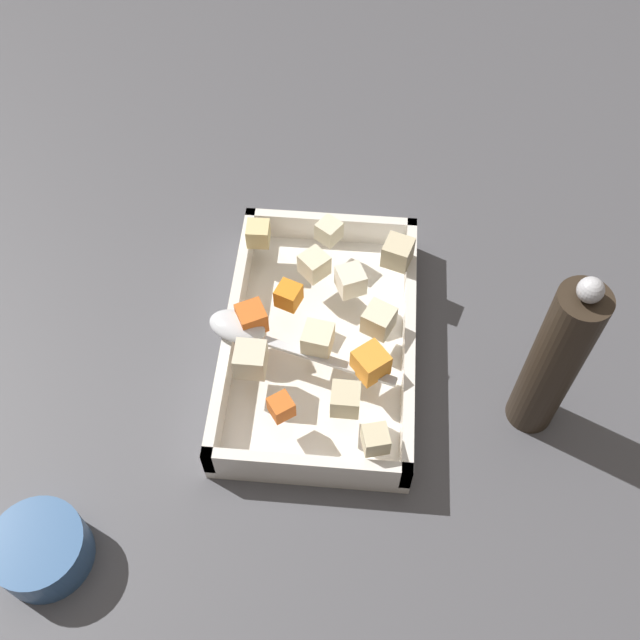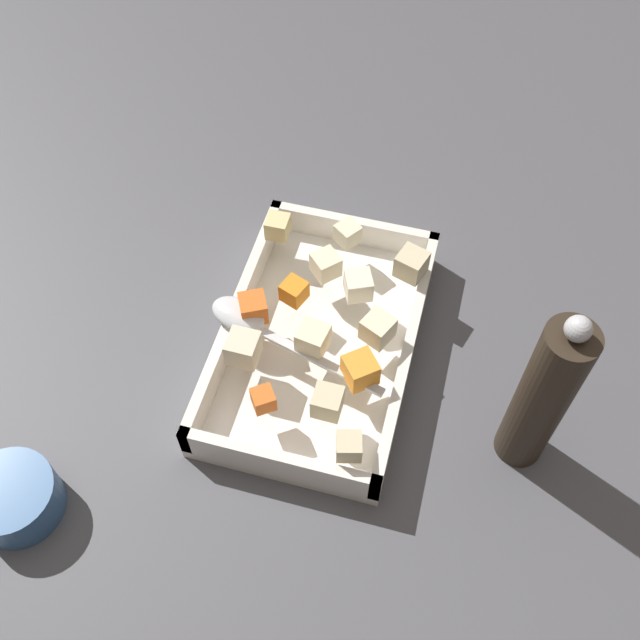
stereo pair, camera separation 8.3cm
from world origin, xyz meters
TOP-DOWN VIEW (x-y plane):
  - ground_plane at (0.00, 0.00)m, footprint 4.00×4.00m
  - baking_dish at (0.02, 0.00)m, footprint 0.34×0.22m
  - carrot_chunk_near_left at (-0.10, 0.03)m, footprint 0.03×0.03m
  - carrot_chunk_corner_ne at (0.04, 0.04)m, footprint 0.03×0.03m
  - carrot_chunk_corner_nw at (0.01, 0.08)m, footprint 0.04×0.04m
  - carrot_chunk_mid_right at (-0.04, -0.06)m, footprint 0.05×0.05m
  - potato_chunk_back_center at (0.12, -0.08)m, footprint 0.04×0.04m
  - potato_chunk_front_center at (-0.01, 0.00)m, footprint 0.04×0.04m
  - potato_chunk_center at (0.15, 0.00)m, footprint 0.04×0.04m
  - potato_chunk_heap_top at (0.13, 0.08)m, footprint 0.03×0.03m
  - potato_chunk_under_handle at (-0.08, -0.03)m, footprint 0.03×0.03m
  - potato_chunk_near_right at (0.09, 0.01)m, footprint 0.04×0.04m
  - potato_chunk_corner_se at (0.02, -0.07)m, footprint 0.04×0.04m
  - potato_chunk_corner_sw at (-0.13, -0.07)m, footprint 0.03×0.03m
  - parsnip_chunk_mid_left at (0.07, -0.03)m, footprint 0.04×0.04m
  - parsnip_chunk_rim_edge at (-0.05, 0.07)m, footprint 0.03×0.03m
  - serving_spoon at (-0.01, 0.08)m, footprint 0.08×0.22m
  - pepper_mill at (-0.05, -0.24)m, footprint 0.05×0.05m
  - small_prep_bowl at (-0.25, 0.25)m, footprint 0.09×0.09m

SIDE VIEW (x-z plane):
  - ground_plane at x=0.00m, z-range 0.00..0.00m
  - baking_dish at x=0.02m, z-range -0.01..0.04m
  - small_prep_bowl at x=-0.25m, z-range 0.00..0.05m
  - serving_spoon at x=-0.01m, z-range 0.05..0.07m
  - carrot_chunk_near_left at x=-0.10m, z-range 0.05..0.08m
  - potato_chunk_corner_sw at x=-0.13m, z-range 0.05..0.08m
  - potato_chunk_center at x=0.15m, z-range 0.05..0.08m
  - carrot_chunk_corner_ne at x=0.04m, z-range 0.05..0.08m
  - potato_chunk_heap_top at x=0.13m, z-range 0.05..0.08m
  - potato_chunk_near_right at x=0.09m, z-range 0.05..0.08m
  - carrot_chunk_corner_nw at x=0.01m, z-range 0.05..0.08m
  - parsnip_chunk_mid_left at x=0.07m, z-range 0.05..0.08m
  - potato_chunk_under_handle at x=-0.08m, z-range 0.05..0.08m
  - potato_chunk_corner_se at x=0.02m, z-range 0.05..0.09m
  - potato_chunk_front_center at x=-0.01m, z-range 0.05..0.09m
  - potato_chunk_back_center at x=0.12m, z-range 0.05..0.09m
  - carrot_chunk_mid_right at x=-0.04m, z-range 0.05..0.09m
  - parsnip_chunk_rim_edge at x=-0.05m, z-range 0.05..0.09m
  - pepper_mill at x=-0.05m, z-range -0.01..0.24m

